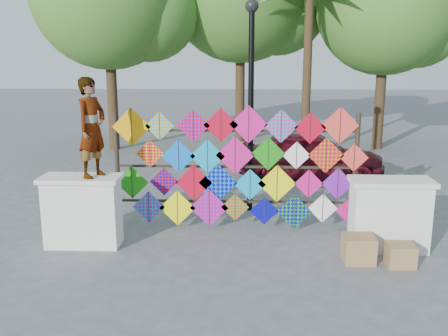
{
  "coord_description": "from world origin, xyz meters",
  "views": [
    {
      "loc": [
        0.15,
        -8.57,
        3.38
      ],
      "look_at": [
        -0.21,
        0.6,
        1.27
      ],
      "focal_mm": 40.0,
      "sensor_mm": 36.0,
      "label": 1
    }
  ],
  "objects": [
    {
      "name": "ground",
      "position": [
        0.0,
        0.0,
        0.0
      ],
      "size": [
        80.0,
        80.0,
        0.0
      ],
      "primitive_type": "plane",
      "color": "gray",
      "rests_on": "ground"
    },
    {
      "name": "parapet_left",
      "position": [
        -2.7,
        -0.2,
        0.65
      ],
      "size": [
        1.4,
        0.65,
        1.28
      ],
      "color": "white",
      "rests_on": "ground"
    },
    {
      "name": "parapet_right",
      "position": [
        2.7,
        -0.2,
        0.65
      ],
      "size": [
        1.4,
        0.65,
        1.28
      ],
      "color": "white",
      "rests_on": "ground"
    },
    {
      "name": "kite_rack",
      "position": [
        0.07,
        0.73,
        1.23
      ],
      "size": [
        4.93,
        0.24,
        2.44
      ],
      "color": "black",
      "rests_on": "ground"
    },
    {
      "name": "tree_east",
      "position": [
        5.09,
        9.53,
        4.99
      ],
      "size": [
        5.4,
        4.8,
        7.42
      ],
      "color": "#442E1D",
      "rests_on": "ground"
    },
    {
      "name": "palm_tree",
      "position": [
        2.2,
        8.0,
        4.95
      ],
      "size": [
        3.62,
        3.62,
        5.83
      ],
      "color": "#442E1D",
      "rests_on": "ground"
    },
    {
      "name": "vendor_woman",
      "position": [
        -2.45,
        -0.2,
        2.14
      ],
      "size": [
        0.62,
        0.74,
        1.72
      ],
      "primitive_type": "imported",
      "rotation": [
        0.0,
        0.0,
        1.17
      ],
      "color": "#99999E",
      "rests_on": "parapet_left"
    },
    {
      "name": "sedan",
      "position": [
        2.01,
        4.9,
        0.66
      ],
      "size": [
        4.0,
        1.84,
        1.33
      ],
      "primitive_type": "imported",
      "rotation": [
        0.0,
        0.0,
        1.5
      ],
      "color": "#560E1B",
      "rests_on": "ground"
    },
    {
      "name": "lamppost",
      "position": [
        0.3,
        2.0,
        2.69
      ],
      "size": [
        0.28,
        0.28,
        4.46
      ],
      "color": "black",
      "rests_on": "ground"
    },
    {
      "name": "cardboard_box_near",
      "position": [
        2.08,
        -0.74,
        0.22
      ],
      "size": [
        0.5,
        0.45,
        0.45
      ],
      "primitive_type": "cube",
      "color": "olive",
      "rests_on": "ground"
    },
    {
      "name": "cardboard_box_far",
      "position": [
        2.72,
        -0.88,
        0.18
      ],
      "size": [
        0.43,
        0.4,
        0.37
      ],
      "primitive_type": "cube",
      "color": "olive",
      "rests_on": "ground"
    }
  ]
}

